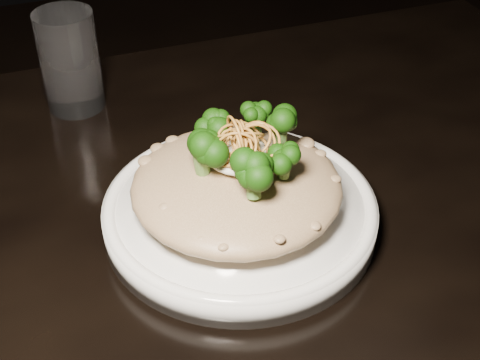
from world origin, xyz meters
name	(u,v)px	position (x,y,z in m)	size (l,w,h in m)	color
table	(229,288)	(0.00, 0.00, 0.67)	(1.10, 0.80, 0.75)	black
plate	(240,213)	(0.01, 0.00, 0.76)	(0.26, 0.26, 0.03)	white
risotto	(237,186)	(0.01, 0.00, 0.80)	(0.20, 0.20, 0.04)	brown
broccoli	(243,145)	(0.02, 0.01, 0.84)	(0.11, 0.11, 0.04)	black
cheese	(239,155)	(0.01, 0.01, 0.83)	(0.06, 0.06, 0.02)	white
shallots	(242,137)	(0.02, 0.00, 0.85)	(0.05, 0.05, 0.03)	brown
drinking_glass	(70,61)	(-0.10, 0.28, 0.81)	(0.07, 0.07, 0.12)	silver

